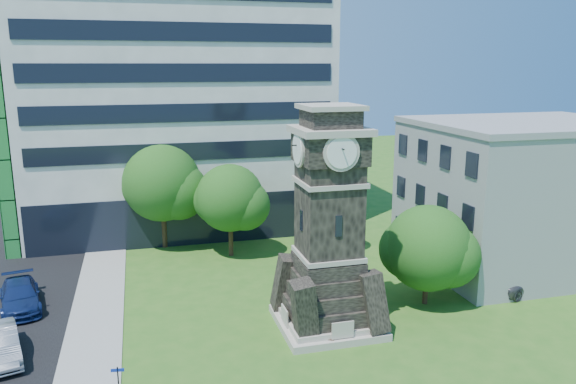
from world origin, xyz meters
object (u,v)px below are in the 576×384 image
object	(u,v)px
car_street_mid	(0,344)
car_east_lot	(522,280)
park_bench	(316,336)
car_street_north	(20,296)
clock_tower	(328,235)

from	to	relation	value
car_street_mid	car_east_lot	distance (m)	30.48
car_street_mid	park_bench	distance (m)	15.73
car_street_mid	car_street_north	size ratio (longest dim) A/B	0.90
clock_tower	park_bench	xyz separation A→B (m)	(-1.26, -1.94, -4.82)
car_east_lot	park_bench	bearing A→B (deg)	88.04
car_east_lot	park_bench	size ratio (longest dim) A/B	2.92
car_street_mid	car_street_north	bearing A→B (deg)	75.85
car_street_mid	car_street_north	world-z (taller)	car_street_mid
car_street_north	car_street_mid	bearing A→B (deg)	-100.28
car_street_north	car_east_lot	world-z (taller)	car_street_north
clock_tower	car_street_north	distance (m)	18.83
car_street_mid	park_bench	bearing A→B (deg)	-25.48
clock_tower	car_street_north	xyz separation A→B (m)	(-16.92, 6.93, -4.51)
clock_tower	car_street_north	size ratio (longest dim) A/B	2.30
clock_tower	car_street_mid	distance (m)	17.36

